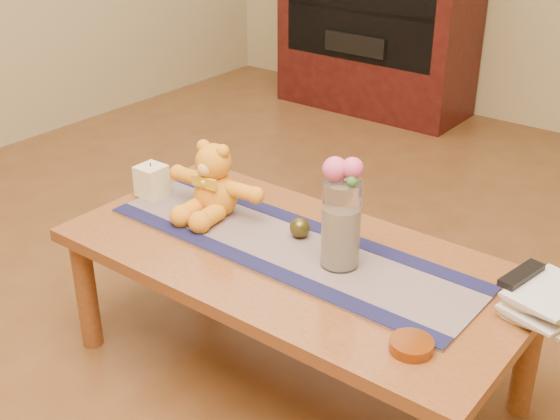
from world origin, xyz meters
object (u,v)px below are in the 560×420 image
Objects in this scene: amber_dish at (411,346)px; glass_vase at (341,224)px; bronze_ball at (300,228)px; pillar_candle at (152,181)px; book_bottom at (519,297)px; tv_remote at (522,275)px; teddy_bear at (215,180)px.

glass_vase is at bearing 148.21° from amber_dish.
pillar_candle is at bearing -173.20° from bronze_ball.
bronze_ball is at bearing 6.80° from pillar_candle.
glass_vase reaches higher than bronze_ball.
pillar_candle is at bearing -165.69° from book_bottom.
amber_dish is (1.11, -0.21, -0.05)m from pillar_candle.
glass_vase is 0.50m from tv_remote.
book_bottom is at bearing 7.39° from bronze_ball.
teddy_bear is 2.13× the size of tv_remote.
glass_vase is 1.17× the size of book_bottom.
glass_vase reaches higher than tv_remote.
tv_remote reaches higher than amber_dish.
teddy_bear is 1.31× the size of glass_vase.
pillar_candle is 1.25m from tv_remote.
glass_vase is at bearing -153.56° from tv_remote.
book_bottom is (0.66, 0.09, -0.03)m from bronze_ball.
bronze_ball is 0.28× the size of book_bottom.
glass_vase is (0.50, -0.03, 0.01)m from teddy_bear.
glass_vase is 0.43m from amber_dish.
glass_vase is at bearing -155.53° from book_bottom.
teddy_bear is at bearing -166.01° from book_bottom.
tv_remote reaches higher than book_bottom.
bronze_ball is (0.58, 0.07, -0.02)m from pillar_candle.
teddy_bear is 0.99m from book_bottom.
teddy_bear is 0.98m from tv_remote.
amber_dish is at bearing -101.68° from book_bottom.
bronze_ball is at bearing 161.67° from glass_vase.
bronze_ball reaches higher than book_bottom.
bronze_ball is 0.40× the size of tv_remote.
glass_vase is (0.76, 0.01, 0.08)m from pillar_candle.
pillar_candle is at bearing -176.33° from teddy_bear.
tv_remote is 0.38m from amber_dish.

